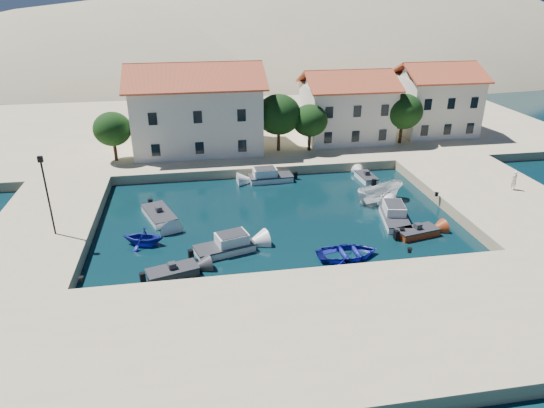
{
  "coord_description": "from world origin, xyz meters",
  "views": [
    {
      "loc": [
        -6.62,
        -27.14,
        18.22
      ],
      "look_at": [
        -0.61,
        8.52,
        2.0
      ],
      "focal_mm": 32.0,
      "sensor_mm": 36.0,
      "label": 1
    }
  ],
  "objects_px": {
    "lamppost": "(46,188)",
    "rowboat_south": "(347,257)",
    "building_right": "(435,97)",
    "cabin_cruiser_south": "(225,246)",
    "building_left": "(196,106)",
    "building_mid": "(347,105)",
    "pedestrian": "(514,180)",
    "cabin_cruiser_east": "(395,217)",
    "boat_east": "(379,201)"
  },
  "relations": [
    {
      "from": "rowboat_south",
      "to": "building_left",
      "type": "bearing_deg",
      "value": 18.84
    },
    {
      "from": "cabin_cruiser_south",
      "to": "pedestrian",
      "type": "xyz_separation_m",
      "value": [
        27.22,
        5.48,
        1.43
      ]
    },
    {
      "from": "rowboat_south",
      "to": "cabin_cruiser_east",
      "type": "height_order",
      "value": "cabin_cruiser_east"
    },
    {
      "from": "lamppost",
      "to": "rowboat_south",
      "type": "relative_size",
      "value": 1.35
    },
    {
      "from": "building_right",
      "to": "boat_east",
      "type": "xyz_separation_m",
      "value": [
        -13.94,
        -18.14,
        -5.47
      ]
    },
    {
      "from": "pedestrian",
      "to": "cabin_cruiser_east",
      "type": "bearing_deg",
      "value": 5.59
    },
    {
      "from": "building_right",
      "to": "cabin_cruiser_east",
      "type": "relative_size",
      "value": 1.87
    },
    {
      "from": "building_left",
      "to": "rowboat_south",
      "type": "height_order",
      "value": "building_left"
    },
    {
      "from": "lamppost",
      "to": "rowboat_south",
      "type": "bearing_deg",
      "value": -14.15
    },
    {
      "from": "building_left",
      "to": "building_right",
      "type": "xyz_separation_m",
      "value": [
        30.0,
        2.0,
        -0.46
      ]
    },
    {
      "from": "boat_east",
      "to": "rowboat_south",
      "type": "bearing_deg",
      "value": 131.34
    },
    {
      "from": "rowboat_south",
      "to": "cabin_cruiser_east",
      "type": "xyz_separation_m",
      "value": [
        5.72,
        4.95,
        0.48
      ]
    },
    {
      "from": "rowboat_south",
      "to": "pedestrian",
      "type": "height_order",
      "value": "pedestrian"
    },
    {
      "from": "cabin_cruiser_east",
      "to": "pedestrian",
      "type": "height_order",
      "value": "pedestrian"
    },
    {
      "from": "cabin_cruiser_south",
      "to": "pedestrian",
      "type": "distance_m",
      "value": 27.81
    },
    {
      "from": "building_mid",
      "to": "pedestrian",
      "type": "xyz_separation_m",
      "value": [
        10.38,
        -18.73,
        -3.32
      ]
    },
    {
      "from": "rowboat_south",
      "to": "boat_east",
      "type": "height_order",
      "value": "boat_east"
    },
    {
      "from": "lamppost",
      "to": "cabin_cruiser_south",
      "type": "height_order",
      "value": "lamppost"
    },
    {
      "from": "building_right",
      "to": "cabin_cruiser_south",
      "type": "height_order",
      "value": "building_right"
    },
    {
      "from": "rowboat_south",
      "to": "pedestrian",
      "type": "distance_m",
      "value": 19.97
    },
    {
      "from": "building_mid",
      "to": "cabin_cruiser_east",
      "type": "xyz_separation_m",
      "value": [
        -2.23,
        -21.49,
        -4.75
      ]
    },
    {
      "from": "building_right",
      "to": "cabin_cruiser_south",
      "type": "relative_size",
      "value": 1.97
    },
    {
      "from": "building_mid",
      "to": "building_right",
      "type": "xyz_separation_m",
      "value": [
        12.0,
        1.0,
        0.25
      ]
    },
    {
      "from": "cabin_cruiser_east",
      "to": "boat_east",
      "type": "relative_size",
      "value": 1.03
    },
    {
      "from": "rowboat_south",
      "to": "lamppost",
      "type": "bearing_deg",
      "value": 73.12
    },
    {
      "from": "cabin_cruiser_east",
      "to": "boat_east",
      "type": "xyz_separation_m",
      "value": [
        0.29,
        4.35,
        -0.48
      ]
    },
    {
      "from": "lamppost",
      "to": "pedestrian",
      "type": "height_order",
      "value": "lamppost"
    },
    {
      "from": "building_mid",
      "to": "pedestrian",
      "type": "relative_size",
      "value": 5.8
    },
    {
      "from": "cabin_cruiser_east",
      "to": "pedestrian",
      "type": "relative_size",
      "value": 2.79
    },
    {
      "from": "cabin_cruiser_south",
      "to": "pedestrian",
      "type": "bearing_deg",
      "value": -4.52
    },
    {
      "from": "building_right",
      "to": "cabin_cruiser_south",
      "type": "xyz_separation_m",
      "value": [
        -28.85,
        -25.21,
        -5.0
      ]
    },
    {
      "from": "building_left",
      "to": "rowboat_south",
      "type": "relative_size",
      "value": 3.19
    },
    {
      "from": "lamppost",
      "to": "pedestrian",
      "type": "bearing_deg",
      "value": 3.26
    },
    {
      "from": "cabin_cruiser_east",
      "to": "cabin_cruiser_south",
      "type": "bearing_deg",
      "value": 112.08
    },
    {
      "from": "cabin_cruiser_east",
      "to": "boat_east",
      "type": "bearing_deg",
      "value": 7.73
    },
    {
      "from": "lamppost",
      "to": "cabin_cruiser_east",
      "type": "distance_m",
      "value": 27.6
    },
    {
      "from": "building_mid",
      "to": "pedestrian",
      "type": "distance_m",
      "value": 21.66
    },
    {
      "from": "building_mid",
      "to": "lamppost",
      "type": "relative_size",
      "value": 1.69
    },
    {
      "from": "lamppost",
      "to": "rowboat_south",
      "type": "xyz_separation_m",
      "value": [
        21.55,
        -5.43,
        -4.75
      ]
    },
    {
      "from": "cabin_cruiser_east",
      "to": "lamppost",
      "type": "bearing_deg",
      "value": 100.52
    },
    {
      "from": "cabin_cruiser_south",
      "to": "cabin_cruiser_east",
      "type": "xyz_separation_m",
      "value": [
        14.62,
        2.72,
        -0.0
      ]
    },
    {
      "from": "building_left",
      "to": "building_mid",
      "type": "height_order",
      "value": "building_left"
    },
    {
      "from": "rowboat_south",
      "to": "boat_east",
      "type": "xyz_separation_m",
      "value": [
        6.01,
        9.29,
        0.0
      ]
    },
    {
      "from": "building_right",
      "to": "cabin_cruiser_east",
      "type": "height_order",
      "value": "building_right"
    },
    {
      "from": "cabin_cruiser_south",
      "to": "boat_east",
      "type": "distance_m",
      "value": 16.5
    },
    {
      "from": "building_mid",
      "to": "lamppost",
      "type": "height_order",
      "value": "building_mid"
    },
    {
      "from": "building_right",
      "to": "lamppost",
      "type": "xyz_separation_m",
      "value": [
        -41.5,
        -22.0,
        -0.72
      ]
    },
    {
      "from": "building_right",
      "to": "cabin_cruiser_east",
      "type": "xyz_separation_m",
      "value": [
        -14.23,
        -22.49,
        -5.0
      ]
    },
    {
      "from": "building_mid",
      "to": "rowboat_south",
      "type": "bearing_deg",
      "value": -106.74
    },
    {
      "from": "rowboat_south",
      "to": "pedestrian",
      "type": "relative_size",
      "value": 2.55
    }
  ]
}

